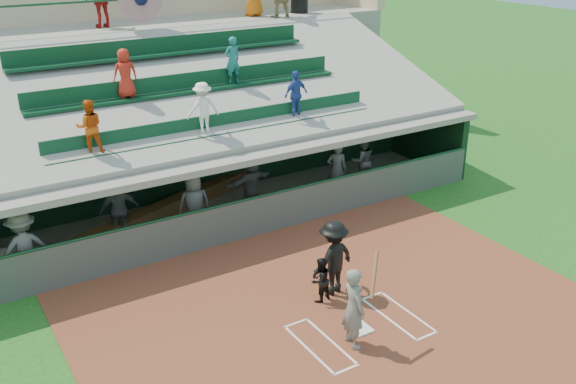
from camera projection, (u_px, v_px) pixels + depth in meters
ground at (360, 330)px, 13.40m from camera, size 100.00×100.00×0.00m
dirt_slab at (346, 318)px, 13.79m from camera, size 11.00×9.00×0.02m
home_plate at (360, 329)px, 13.39m from camera, size 0.43×0.43×0.03m
batters_box_chalk at (360, 329)px, 13.39m from camera, size 2.65×1.85×0.01m
dugout_floor at (219, 214)px, 18.69m from camera, size 16.00×3.50×0.04m
concourse_slab at (134, 89)px, 23.10m from camera, size 20.00×3.00×4.60m
grandstand at (165, 110)px, 20.77m from camera, size 20.40×10.40×7.80m
batter_at_plate at (354, 307)px, 12.59m from camera, size 0.86×0.75×1.95m
catcher at (320, 280)px, 14.22m from camera, size 0.58×0.50×1.05m
home_umpire at (333, 258)px, 14.41m from camera, size 1.25×0.86×1.78m
dugout_bench at (203, 193)px, 19.51m from camera, size 13.94×5.74×0.44m
dugout_player_a at (24, 248)px, 14.73m from camera, size 1.27×0.83×1.85m
dugout_player_b at (119, 210)px, 16.77m from camera, size 1.07×0.53×1.76m
dugout_player_c at (194, 205)px, 17.06m from camera, size 0.96×0.73×1.78m
dugout_player_d at (251, 183)px, 18.45m from camera, size 1.73×0.86×1.79m
dugout_player_e at (337, 169)px, 19.62m from camera, size 0.74×0.66×1.69m
dugout_player_f at (362, 161)px, 20.45m from camera, size 0.92×0.80×1.61m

